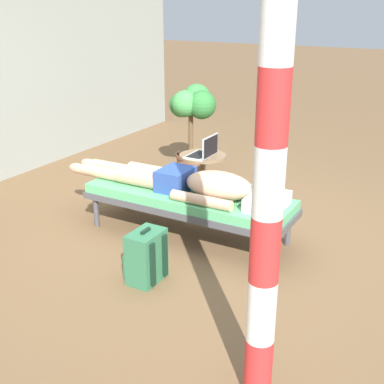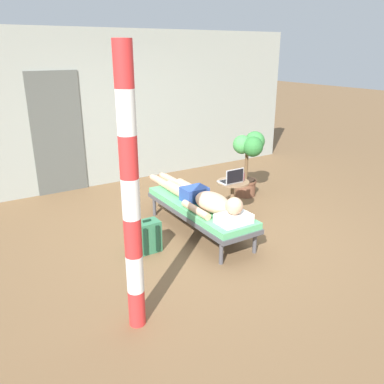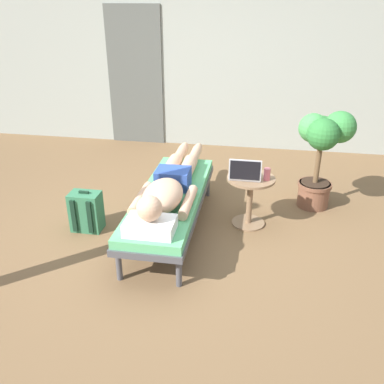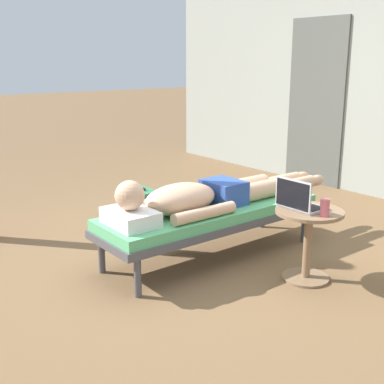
{
  "view_description": "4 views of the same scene",
  "coord_description": "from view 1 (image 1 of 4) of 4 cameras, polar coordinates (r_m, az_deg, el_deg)",
  "views": [
    {
      "loc": [
        -3.68,
        -1.96,
        2.0
      ],
      "look_at": [
        -0.3,
        -0.05,
        0.52
      ],
      "focal_mm": 47.35,
      "sensor_mm": 36.0,
      "label": 1
    },
    {
      "loc": [
        -2.78,
        -4.01,
        2.37
      ],
      "look_at": [
        -0.22,
        0.07,
        0.62
      ],
      "focal_mm": 37.13,
      "sensor_mm": 36.0,
      "label": 2
    },
    {
      "loc": [
        0.74,
        -3.38,
        2.15
      ],
      "look_at": [
        0.16,
        -0.03,
        0.51
      ],
      "focal_mm": 38.48,
      "sensor_mm": 36.0,
      "label": 3
    },
    {
      "loc": [
        2.81,
        -2.33,
        1.55
      ],
      "look_at": [
        -0.15,
        -0.02,
        0.54
      ],
      "focal_mm": 46.65,
      "sensor_mm": 36.0,
      "label": 4
    }
  ],
  "objects": [
    {
      "name": "ground_plane",
      "position": [
        4.63,
        1.27,
        -4.79
      ],
      "size": [
        40.0,
        40.0,
        0.0
      ],
      "primitive_type": "plane",
      "color": "brown"
    },
    {
      "name": "lounge_chair",
      "position": [
        4.48,
        -0.44,
        -0.87
      ],
      "size": [
        0.6,
        1.9,
        0.42
      ],
      "color": "#4C4C51",
      "rests_on": "ground"
    },
    {
      "name": "person_reclining",
      "position": [
        4.39,
        0.25,
        1.06
      ],
      "size": [
        0.53,
        2.17,
        0.32
      ],
      "color": "white",
      "rests_on": "lounge_chair"
    },
    {
      "name": "side_table",
      "position": [
        5.22,
        1.2,
        2.45
      ],
      "size": [
        0.48,
        0.48,
        0.52
      ],
      "color": "#8C6B4C",
      "rests_on": "ground"
    },
    {
      "name": "laptop",
      "position": [
        5.08,
        1.41,
        4.59
      ],
      "size": [
        0.31,
        0.24,
        0.23
      ],
      "color": "silver",
      "rests_on": "side_table"
    },
    {
      "name": "drink_glass",
      "position": [
        5.27,
        2.32,
        5.19
      ],
      "size": [
        0.06,
        0.06,
        0.12
      ],
      "primitive_type": "cylinder",
      "color": "#D86672",
      "rests_on": "side_table"
    },
    {
      "name": "backpack",
      "position": [
        3.84,
        -5.2,
        -7.28
      ],
      "size": [
        0.3,
        0.26,
        0.42
      ],
      "color": "#33724C",
      "rests_on": "ground"
    },
    {
      "name": "potted_plant",
      "position": [
        5.97,
        0.02,
        8.4
      ],
      "size": [
        0.58,
        0.59,
        1.08
      ],
      "color": "brown",
      "rests_on": "ground"
    },
    {
      "name": "porch_post",
      "position": [
        2.35,
        8.65,
        1.12
      ],
      "size": [
        0.15,
        0.15,
        2.44
      ],
      "color": "red",
      "rests_on": "ground"
    }
  ]
}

